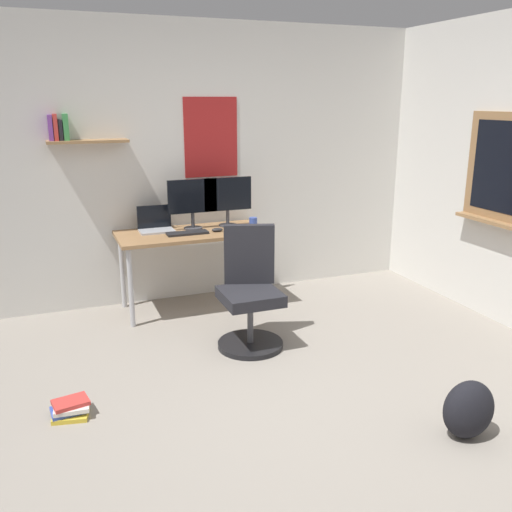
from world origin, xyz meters
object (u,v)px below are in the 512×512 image
at_px(monitor_secondary, 228,198).
at_px(coffee_mug, 253,222).
at_px(monitor_primary, 192,200).
at_px(backpack, 468,409).
at_px(computer_mouse, 217,230).
at_px(book_stack_on_floor, 71,409).
at_px(keyboard, 187,233).
at_px(desk, 193,240).
at_px(laptop, 156,225).
at_px(office_chair, 250,296).

distance_m(monitor_secondary, coffee_mug, 0.33).
distance_m(monitor_primary, backpack, 2.96).
xyz_separation_m(computer_mouse, book_stack_on_floor, (-1.42, -1.46, -0.70)).
distance_m(coffee_mug, backpack, 2.66).
bearing_deg(monitor_primary, computer_mouse, -45.13).
bearing_deg(monitor_secondary, monitor_primary, 180.00).
height_order(keyboard, coffee_mug, coffee_mug).
bearing_deg(desk, monitor_primary, 71.29).
bearing_deg(laptop, computer_mouse, -23.63).
xyz_separation_m(monitor_primary, monitor_secondary, (0.34, 0.00, 0.00)).
xyz_separation_m(office_chair, coffee_mug, (0.38, 0.91, 0.37)).
bearing_deg(coffee_mug, laptop, 168.74).
bearing_deg(office_chair, keyboard, 107.58).
distance_m(computer_mouse, book_stack_on_floor, 2.15).
relative_size(computer_mouse, backpack, 0.30).
xyz_separation_m(keyboard, backpack, (1.00, -2.51, -0.57)).
xyz_separation_m(desk, book_stack_on_floor, (-1.21, -1.54, -0.61)).
height_order(laptop, keyboard, laptop).
distance_m(laptop, keyboard, 0.33).
xyz_separation_m(monitor_primary, book_stack_on_floor, (-1.24, -1.64, -0.95)).
relative_size(keyboard, book_stack_on_floor, 1.51).
bearing_deg(monitor_secondary, book_stack_on_floor, -134.01).
bearing_deg(backpack, keyboard, 111.78).
xyz_separation_m(computer_mouse, backpack, (0.72, -2.51, -0.58)).
distance_m(laptop, backpack, 3.07).
bearing_deg(keyboard, computer_mouse, -0.00).
bearing_deg(monitor_secondary, laptop, 175.95).
bearing_deg(office_chair, coffee_mug, 67.61).
bearing_deg(backpack, desk, 109.86).
bearing_deg(laptop, desk, -25.89).
bearing_deg(office_chair, desk, 102.31).
relative_size(monitor_primary, monitor_secondary, 1.00).
distance_m(office_chair, coffee_mug, 1.06).
relative_size(desk, monitor_secondary, 2.94).
relative_size(computer_mouse, coffee_mug, 1.13).
xyz_separation_m(monitor_secondary, coffee_mug, (0.21, -0.13, -0.22)).
bearing_deg(computer_mouse, monitor_primary, 134.87).
xyz_separation_m(desk, monitor_secondary, (0.37, 0.10, 0.35)).
xyz_separation_m(desk, office_chair, (0.21, -0.94, -0.25)).
bearing_deg(coffee_mug, book_stack_on_floor, -139.84).
bearing_deg(keyboard, laptop, 136.44).
bearing_deg(backpack, laptop, 114.40).
xyz_separation_m(desk, backpack, (0.94, -2.59, -0.48)).
bearing_deg(desk, computer_mouse, -20.21).
bearing_deg(office_chair, laptop, 115.17).
relative_size(monitor_primary, backpack, 1.32).
bearing_deg(computer_mouse, office_chair, -90.44).
height_order(computer_mouse, backpack, computer_mouse).
xyz_separation_m(laptop, book_stack_on_floor, (-0.90, -1.69, -0.74)).
xyz_separation_m(desk, keyboard, (-0.07, -0.08, 0.09)).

